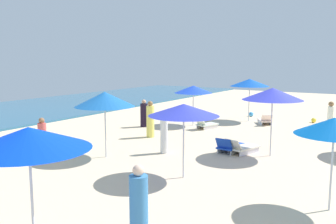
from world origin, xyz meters
The scene contains 19 objects.
umbrella_1 centered at (-1.80, 11.08, 2.20)m, with size 2.23×2.23×2.48m.
umbrella_2 centered at (1.70, 5.87, 2.38)m, with size 2.27×2.27×2.61m.
lounge_chair_2_0 centered at (1.41, 7.40, 0.23)m, with size 1.50×0.76×0.65m.
lounge_chair_2_1 centered at (1.46, 6.92, 0.24)m, with size 1.60×1.04×0.65m.
umbrella_3 centered at (5.91, 11.52, 2.02)m, with size 2.10×2.10×2.23m.
lounge_chair_3_0 centered at (5.37, 10.45, 0.24)m, with size 1.41×0.96×0.67m.
umbrella_5 centered at (-2.35, 7.38, 2.14)m, with size 2.20×2.20×2.33m.
umbrella_6 centered at (-7.98, 7.30, 2.30)m, with size 2.21×2.21×2.50m.
umbrella_7 centered at (-2.63, 3.09, 2.10)m, with size 1.86×1.86×2.31m.
umbrella_8 centered at (8.95, 9.39, 2.30)m, with size 2.30×2.30×2.52m.
lounge_chair_8_0 centered at (8.35, 8.20, 0.24)m, with size 1.39×1.17×0.65m.
beachgoer_0 centered at (4.09, 13.57, 0.68)m, with size 0.55×0.55×1.50m.
beachgoer_1 centered at (7.09, 4.60, 0.81)m, with size 0.38×0.38×1.66m.
beachgoer_2 centered at (-0.14, 9.54, 0.74)m, with size 0.41×0.41×1.56m.
beachgoer_3 centered at (2.05, 11.73, 0.80)m, with size 0.41×0.41×1.73m.
beachgoer_4 centered at (-6.65, 5.89, 0.80)m, with size 0.41×0.41×1.71m.
beachgoer_5 centered at (-3.36, 12.73, 0.74)m, with size 0.38×0.38×1.58m.
beach_ball_0 centered at (10.44, 5.97, 0.14)m, with size 0.28×0.28×0.28m, color yellow.
beach_ball_1 centered at (10.73, 9.86, 0.15)m, with size 0.30×0.30×0.30m, color #40A1DE.
Camera 1 is at (-12.04, 1.83, 3.68)m, focal length 39.45 mm.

